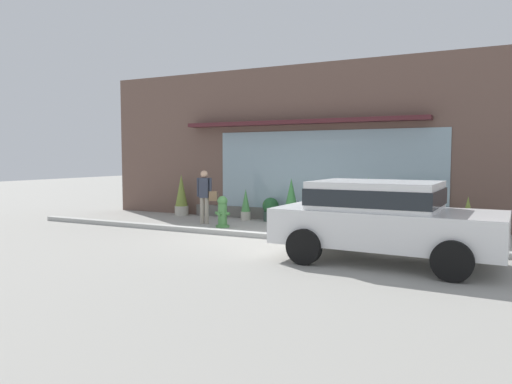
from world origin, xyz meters
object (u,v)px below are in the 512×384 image
potted_plant_near_hydrant (429,215)px  potted_plant_corner_tall (291,202)px  potted_plant_by_entrance (270,209)px  potted_plant_window_center (246,205)px  fire_hydrant (222,212)px  potted_plant_low_front (468,217)px  potted_plant_window_left (181,196)px  potted_plant_doorstep (368,205)px  pedestrian_with_handbag (205,193)px  parked_car_white (383,216)px

potted_plant_near_hydrant → potted_plant_corner_tall: (-3.78, -0.19, 0.20)m
potted_plant_by_entrance → potted_plant_window_center: bearing=-174.9°
fire_hydrant → potted_plant_low_front: bearing=13.8°
potted_plant_corner_tall → potted_plant_window_left: 4.08m
potted_plant_doorstep → potted_plant_by_entrance: (-3.07, 0.42, -0.31)m
pedestrian_with_handbag → potted_plant_corner_tall: bearing=10.6°
potted_plant_low_front → potted_plant_corner_tall: bearing=-179.4°
potted_plant_by_entrance → potted_plant_window_center: potted_plant_window_center is taller
pedestrian_with_handbag → potted_plant_by_entrance: (1.46, 1.37, -0.51)m
pedestrian_with_handbag → parked_car_white: bearing=-41.4°
potted_plant_near_hydrant → pedestrian_with_handbag: bearing=-168.1°
potted_plant_low_front → potted_plant_window_left: potted_plant_window_left is taller
parked_car_white → potted_plant_near_hydrant: size_ratio=5.14×
potted_plant_near_hydrant → potted_plant_by_entrance: bearing=178.8°
potted_plant_near_hydrant → potted_plant_window_center: size_ratio=0.83×
potted_plant_window_center → potted_plant_window_left: bearing=178.4°
potted_plant_window_center → potted_plant_window_left: (-2.46, 0.07, 0.20)m
potted_plant_corner_tall → potted_plant_window_left: size_ratio=0.98×
potted_plant_by_entrance → potted_plant_low_front: (5.50, -0.24, 0.10)m
parked_car_white → potted_plant_window_left: size_ratio=3.00×
fire_hydrant → potted_plant_near_hydrant: bearing=17.5°
potted_plant_near_hydrant → potted_plant_low_front: 0.94m
pedestrian_with_handbag → parked_car_white: (5.71, -2.82, -0.03)m
parked_car_white → potted_plant_by_entrance: bearing=137.5°
fire_hydrant → parked_car_white: bearing=-26.5°
potted_plant_by_entrance → potted_plant_low_front: size_ratio=0.73×
potted_plant_corner_tall → potted_plant_window_center: 1.63m
parked_car_white → potted_plant_low_front: size_ratio=4.19×
fire_hydrant → pedestrian_with_handbag: pedestrian_with_handbag is taller
parked_car_white → potted_plant_window_center: parked_car_white is taller
potted_plant_doorstep → potted_plant_window_left: potted_plant_doorstep is taller
fire_hydrant → potted_plant_window_center: size_ratio=0.91×
potted_plant_near_hydrant → potted_plant_corner_tall: bearing=-177.2°
potted_plant_by_entrance → parked_car_white: bearing=-44.6°
potted_plant_doorstep → parked_car_white: bearing=-72.8°
pedestrian_with_handbag → potted_plant_by_entrance: bearing=28.0°
potted_plant_low_front → potted_plant_window_center: (-6.32, 0.16, -0.01)m
fire_hydrant → potted_plant_low_front: (6.16, 1.51, 0.03)m
potted_plant_by_entrance → pedestrian_with_handbag: bearing=-136.9°
fire_hydrant → potted_plant_corner_tall: bearing=45.2°
potted_plant_doorstep → potted_plant_near_hydrant: bearing=12.3°
parked_car_white → potted_plant_corner_tall: bearing=133.6°
pedestrian_with_handbag → potted_plant_low_front: size_ratio=1.59×
fire_hydrant → potted_plant_window_left: 3.15m
parked_car_white → potted_plant_doorstep: bearing=109.4°
fire_hydrant → potted_plant_doorstep: 3.97m
potted_plant_doorstep → potted_plant_window_center: 3.91m
fire_hydrant → potted_plant_window_center: bearing=95.3°
potted_plant_corner_tall → potted_plant_window_center: (-1.61, 0.21, -0.18)m
potted_plant_corner_tall → potted_plant_by_entrance: bearing=160.5°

